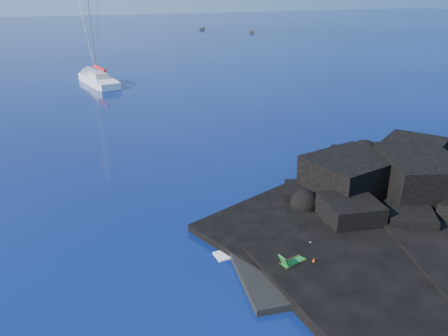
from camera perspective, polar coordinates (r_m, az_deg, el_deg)
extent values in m
plane|color=#030B37|center=(21.05, 2.06, -15.41)|extent=(400.00, 400.00, 0.00)
cube|color=black|center=(23.14, 12.21, -12.00)|extent=(9.08, 6.86, 0.70)
cube|color=white|center=(23.27, 10.64, -10.52)|extent=(2.28, 1.97, 0.05)
cone|color=#DC3D0B|center=(22.09, 11.63, -11.96)|extent=(0.42, 0.42, 0.48)
cube|color=black|center=(141.32, -2.87, 17.60)|extent=(2.77, 4.50, 0.57)
cube|color=#28272D|center=(132.35, 3.63, 17.22)|extent=(2.77, 4.59, 0.59)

